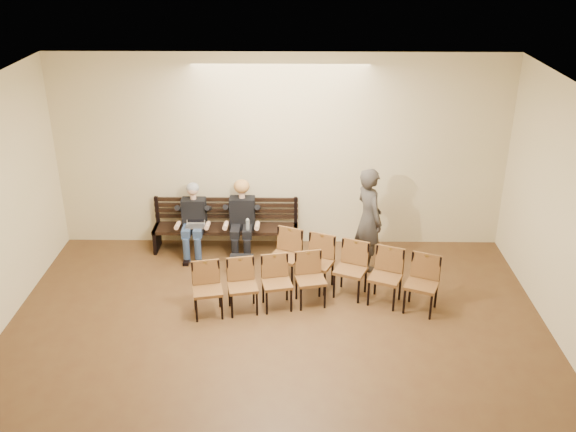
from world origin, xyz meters
name	(u,v)px	position (x,y,z in m)	size (l,w,h in m)	color
room_walls	(271,208)	(0.00, 0.79, 2.54)	(8.02, 10.01, 3.51)	beige
bench	(226,238)	(-0.99, 4.65, 0.23)	(2.60, 0.90, 0.45)	black
seated_man	(194,221)	(-1.54, 4.53, 0.63)	(0.52, 0.73, 1.26)	black
seated_woman	(242,220)	(-0.68, 4.53, 0.64)	(0.55, 0.76, 1.29)	black
laptop	(195,227)	(-1.49, 4.39, 0.57)	(0.33, 0.26, 0.24)	silver
water_bottle	(248,231)	(-0.56, 4.25, 0.56)	(0.07, 0.07, 0.22)	silver
bag	(241,265)	(-0.65, 3.81, 0.15)	(0.39, 0.27, 0.29)	black
passerby	(369,212)	(1.50, 4.05, 1.04)	(0.76, 0.50, 2.07)	#36312C
chair_row_front	(260,285)	(-0.27, 2.67, 0.42)	(2.02, 0.45, 0.83)	brown
chair_row_back	(350,270)	(1.14, 3.10, 0.44)	(2.72, 0.48, 0.89)	brown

